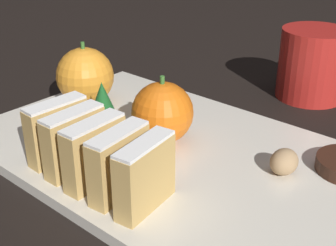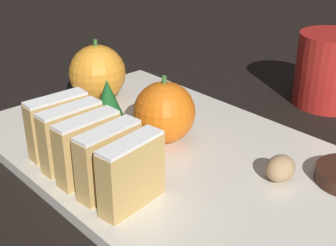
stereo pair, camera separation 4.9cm
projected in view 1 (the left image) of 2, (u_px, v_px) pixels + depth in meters
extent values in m
plane|color=black|center=(168.00, 158.00, 0.51)|extent=(6.00, 6.00, 0.00)
cube|color=silver|center=(168.00, 153.00, 0.50)|extent=(0.28, 0.43, 0.01)
cube|color=tan|center=(145.00, 177.00, 0.39)|extent=(0.07, 0.03, 0.06)
cube|color=white|center=(144.00, 144.00, 0.38)|extent=(0.07, 0.03, 0.00)
cube|color=tan|center=(119.00, 165.00, 0.41)|extent=(0.07, 0.03, 0.06)
cube|color=white|center=(117.00, 133.00, 0.40)|extent=(0.07, 0.03, 0.00)
cube|color=tan|center=(95.00, 154.00, 0.43)|extent=(0.07, 0.02, 0.06)
cube|color=white|center=(92.00, 123.00, 0.42)|extent=(0.06, 0.02, 0.00)
cube|color=tan|center=(75.00, 143.00, 0.45)|extent=(0.06, 0.02, 0.06)
cube|color=white|center=(72.00, 113.00, 0.44)|extent=(0.06, 0.02, 0.00)
cube|color=tan|center=(58.00, 132.00, 0.47)|extent=(0.07, 0.02, 0.06)
cube|color=white|center=(54.00, 103.00, 0.46)|extent=(0.06, 0.02, 0.00)
sphere|color=orange|center=(85.00, 76.00, 0.60)|extent=(0.07, 0.07, 0.07)
cylinder|color=#38702D|center=(83.00, 46.00, 0.58)|extent=(0.00, 0.01, 0.01)
sphere|color=orange|center=(162.00, 113.00, 0.50)|extent=(0.07, 0.07, 0.07)
cylinder|color=#38702D|center=(162.00, 81.00, 0.49)|extent=(0.01, 0.00, 0.01)
ellipsoid|color=tan|center=(284.00, 162.00, 0.45)|extent=(0.03, 0.03, 0.03)
cone|color=#195623|center=(103.00, 108.00, 0.52)|extent=(0.05, 0.05, 0.06)
cylinder|color=red|center=(313.00, 64.00, 0.64)|extent=(0.09, 0.09, 0.10)
torus|color=red|center=(329.00, 52.00, 0.67)|extent=(0.05, 0.01, 0.05)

